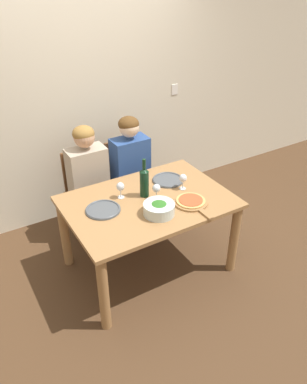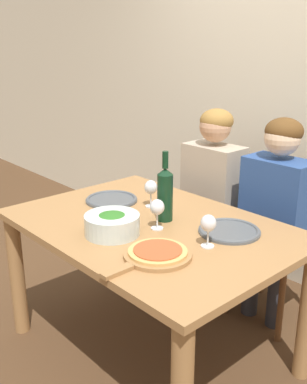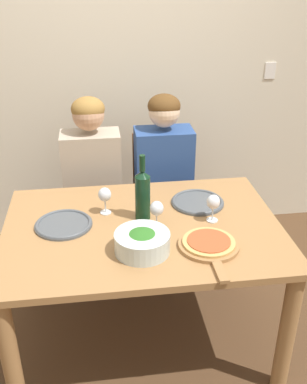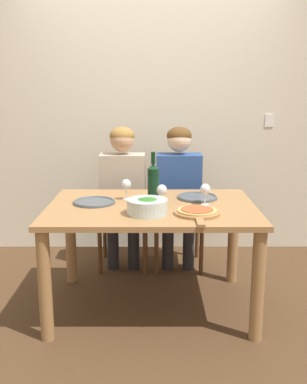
{
  "view_description": "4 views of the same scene",
  "coord_description": "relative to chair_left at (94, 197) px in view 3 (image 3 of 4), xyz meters",
  "views": [
    {
      "loc": [
        -1.37,
        -2.37,
        2.52
      ],
      "look_at": [
        0.04,
        -0.02,
        0.84
      ],
      "focal_mm": 35.0,
      "sensor_mm": 36.0,
      "label": 1
    },
    {
      "loc": [
        1.55,
        -1.39,
        1.62
      ],
      "look_at": [
        -0.15,
        0.15,
        0.85
      ],
      "focal_mm": 42.0,
      "sensor_mm": 36.0,
      "label": 2
    },
    {
      "loc": [
        -0.21,
        -1.96,
        1.97
      ],
      "look_at": [
        0.07,
        0.09,
        0.9
      ],
      "focal_mm": 42.0,
      "sensor_mm": 36.0,
      "label": 3
    },
    {
      "loc": [
        0.01,
        -2.99,
        1.54
      ],
      "look_at": [
        0.0,
        -0.01,
        0.85
      ],
      "focal_mm": 42.0,
      "sensor_mm": 36.0,
      "label": 4
    }
  ],
  "objects": [
    {
      "name": "ground_plane",
      "position": [
        0.25,
        -0.86,
        -0.5
      ],
      "size": [
        40.0,
        40.0,
        0.0
      ],
      "primitive_type": "plane",
      "color": "#4C331E"
    },
    {
      "name": "back_wall",
      "position": [
        0.25,
        0.43,
        0.85
      ],
      "size": [
        10.0,
        0.06,
        2.7
      ],
      "color": "beige",
      "rests_on": "ground"
    },
    {
      "name": "dining_table",
      "position": [
        0.25,
        -0.86,
        0.14
      ],
      "size": [
        1.43,
        1.0,
        0.76
      ],
      "color": "#9E7042",
      "rests_on": "ground"
    },
    {
      "name": "chair_left",
      "position": [
        0.0,
        0.0,
        0.0
      ],
      "size": [
        0.42,
        0.42,
        0.91
      ],
      "color": "brown",
      "rests_on": "ground"
    },
    {
      "name": "chair_right",
      "position": [
        0.48,
        0.0,
        0.0
      ],
      "size": [
        0.42,
        0.42,
        0.91
      ],
      "color": "brown",
      "rests_on": "ground"
    },
    {
      "name": "person_woman",
      "position": [
        -0.0,
        -0.11,
        0.25
      ],
      "size": [
        0.47,
        0.51,
        1.23
      ],
      "color": "#28282D",
      "rests_on": "ground"
    },
    {
      "name": "person_man",
      "position": [
        0.48,
        -0.11,
        0.25
      ],
      "size": [
        0.47,
        0.51,
        1.23
      ],
      "color": "#28282D",
      "rests_on": "ground"
    },
    {
      "name": "wine_bottle",
      "position": [
        0.26,
        -0.77,
        0.41
      ],
      "size": [
        0.08,
        0.08,
        0.36
      ],
      "color": "black",
      "rests_on": "dining_table"
    },
    {
      "name": "broccoli_bowl",
      "position": [
        0.22,
        -1.08,
        0.31
      ],
      "size": [
        0.26,
        0.26,
        0.11
      ],
      "color": "silver",
      "rests_on": "dining_table"
    },
    {
      "name": "dinner_plate_left",
      "position": [
        -0.15,
        -0.8,
        0.27
      ],
      "size": [
        0.3,
        0.3,
        0.02
      ],
      "color": "#4C5156",
      "rests_on": "dining_table"
    },
    {
      "name": "dinner_plate_right",
      "position": [
        0.58,
        -0.66,
        0.27
      ],
      "size": [
        0.3,
        0.3,
        0.02
      ],
      "color": "#4C5156",
      "rests_on": "dining_table"
    },
    {
      "name": "pizza_on_board",
      "position": [
        0.54,
        -1.09,
        0.28
      ],
      "size": [
        0.29,
        0.43,
        0.04
      ],
      "color": "#9E7042",
      "rests_on": "dining_table"
    },
    {
      "name": "wine_glass_left",
      "position": [
        0.07,
        -0.69,
        0.37
      ],
      "size": [
        0.07,
        0.07,
        0.15
      ],
      "color": "silver",
      "rests_on": "dining_table"
    },
    {
      "name": "wine_glass_right",
      "position": [
        0.62,
        -0.85,
        0.37
      ],
      "size": [
        0.07,
        0.07,
        0.15
      ],
      "color": "silver",
      "rests_on": "dining_table"
    },
    {
      "name": "wine_glass_centre",
      "position": [
        0.32,
        -0.88,
        0.37
      ],
      "size": [
        0.07,
        0.07,
        0.15
      ],
      "color": "silver",
      "rests_on": "dining_table"
    }
  ]
}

